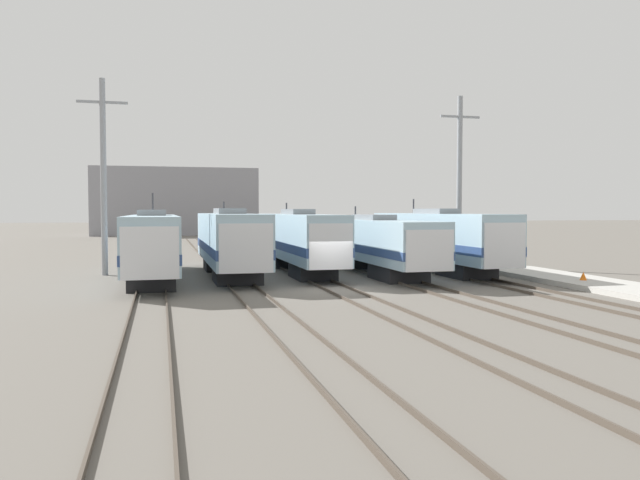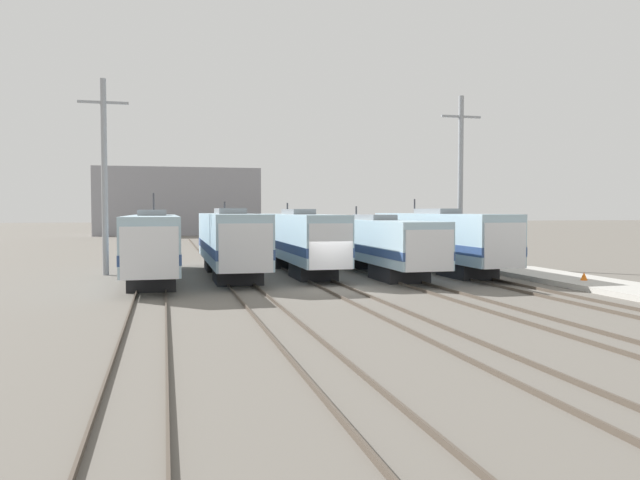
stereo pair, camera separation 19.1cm
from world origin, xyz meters
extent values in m
plane|color=#666059|center=(0.00, 0.00, 0.00)|extent=(400.00, 400.00, 0.00)
cube|color=#4C4238|center=(-10.24, 0.00, 0.07)|extent=(0.07, 120.00, 0.15)
cube|color=#4C4238|center=(-8.80, 0.00, 0.07)|extent=(0.07, 120.00, 0.15)
cube|color=#4C4238|center=(-5.48, 0.00, 0.07)|extent=(0.07, 120.00, 0.15)
cube|color=#4C4238|center=(-4.04, 0.00, 0.07)|extent=(0.07, 120.00, 0.15)
cube|color=#4C4238|center=(-0.72, 0.00, 0.07)|extent=(0.07, 120.00, 0.15)
cube|color=#4C4238|center=(0.72, 0.00, 0.07)|extent=(0.07, 120.00, 0.15)
cube|color=#4C4238|center=(4.04, 0.00, 0.07)|extent=(0.07, 120.00, 0.15)
cube|color=#4C4238|center=(5.48, 0.00, 0.07)|extent=(0.07, 120.00, 0.15)
cube|color=#4C4238|center=(8.80, 0.00, 0.07)|extent=(0.07, 120.00, 0.15)
cube|color=#4C4238|center=(10.24, 0.00, 0.07)|extent=(0.07, 120.00, 0.15)
cube|color=#232326|center=(-9.52, 2.99, 0.47)|extent=(2.47, 3.94, 0.95)
cube|color=#232326|center=(-9.52, 11.94, 0.47)|extent=(2.47, 3.94, 0.95)
cube|color=#9EBCCC|center=(-9.52, 7.46, 2.42)|extent=(2.91, 17.90, 2.94)
cube|color=navy|center=(-9.52, 7.46, 1.83)|extent=(2.95, 17.94, 0.53)
cube|color=silver|center=(-9.52, -0.70, 2.20)|extent=(2.68, 1.77, 2.50)
cube|color=black|center=(-9.52, -1.51, 2.75)|extent=(2.28, 0.08, 0.70)
cube|color=gray|center=(-9.52, 7.46, 4.06)|extent=(1.60, 4.48, 0.35)
cylinder|color=#38383D|center=(-9.52, 11.40, 4.62)|extent=(0.12, 0.12, 1.47)
cube|color=#232326|center=(-4.76, 4.44, 0.47)|extent=(2.60, 3.55, 0.95)
cube|color=#232326|center=(-4.76, 12.50, 0.47)|extent=(2.60, 3.55, 0.95)
cube|color=#9EBCCC|center=(-4.76, 8.47, 2.47)|extent=(3.06, 16.13, 3.03)
cube|color=navy|center=(-4.76, 8.47, 1.86)|extent=(3.10, 16.17, 0.55)
cube|color=silver|center=(-4.76, 1.46, 2.24)|extent=(2.82, 2.30, 2.58)
cube|color=black|center=(-4.76, 0.38, 2.81)|extent=(2.39, 0.08, 0.72)
cube|color=gray|center=(-4.76, 8.47, 4.16)|extent=(1.68, 4.03, 0.35)
cylinder|color=#38383D|center=(-4.76, 12.02, 4.40)|extent=(0.12, 0.12, 0.83)
cube|color=#232326|center=(0.00, 5.55, 0.47)|extent=(2.30, 3.79, 0.95)
cube|color=#232326|center=(0.00, 14.17, 0.47)|extent=(2.30, 3.79, 0.95)
cube|color=#9EBCCC|center=(0.00, 9.86, 2.44)|extent=(2.70, 17.24, 2.98)
cube|color=navy|center=(0.00, 9.86, 1.85)|extent=(2.74, 17.28, 0.54)
cube|color=silver|center=(0.00, 2.13, 2.22)|extent=(2.49, 1.97, 2.54)
cube|color=black|center=(0.00, 1.22, 2.78)|extent=(2.11, 0.08, 0.71)
cube|color=gray|center=(0.00, 9.86, 4.11)|extent=(1.49, 4.31, 0.35)
cylinder|color=#38383D|center=(0.00, 13.65, 4.34)|extent=(0.12, 0.12, 0.82)
cube|color=#232326|center=(4.76, 3.36, 0.47)|extent=(2.52, 3.97, 0.95)
cube|color=#232326|center=(4.76, 12.38, 0.47)|extent=(2.52, 3.97, 0.95)
cube|color=#9EBCCC|center=(4.76, 7.87, 2.26)|extent=(2.96, 18.05, 2.62)
cube|color=navy|center=(4.76, 7.87, 1.74)|extent=(3.00, 18.09, 0.47)
cube|color=silver|center=(4.76, -0.33, 2.06)|extent=(2.72, 1.85, 2.23)
cube|color=black|center=(4.76, -1.17, 2.55)|extent=(2.31, 0.08, 0.62)
cube|color=gray|center=(4.76, 7.87, 3.75)|extent=(1.63, 4.51, 0.35)
cylinder|color=#38383D|center=(4.76, 11.84, 4.04)|extent=(0.12, 0.12, 0.93)
cube|color=#232326|center=(9.52, 3.89, 0.47)|extent=(2.37, 3.95, 0.95)
cube|color=#232326|center=(9.52, 12.87, 0.47)|extent=(2.37, 3.95, 0.95)
cube|color=#9EBCCC|center=(9.52, 8.38, 2.46)|extent=(2.79, 17.95, 3.02)
cube|color=navy|center=(9.52, 8.38, 1.86)|extent=(2.83, 17.99, 0.54)
cube|color=silver|center=(9.52, 0.54, 2.23)|extent=(2.57, 2.47, 2.57)
cube|color=black|center=(9.52, -0.62, 2.80)|extent=(2.18, 0.08, 0.72)
cube|color=gray|center=(9.52, 8.38, 4.15)|extent=(1.53, 4.49, 0.35)
cylinder|color=#38383D|center=(9.52, 12.33, 4.51)|extent=(0.12, 0.12, 1.08)
cylinder|color=gray|center=(-12.56, 10.83, 6.32)|extent=(0.39, 0.39, 12.64)
cube|color=gray|center=(-12.56, 10.83, 11.12)|extent=(3.13, 0.16, 0.16)
cylinder|color=gray|center=(12.53, 10.83, 6.32)|extent=(0.39, 0.39, 12.64)
cube|color=gray|center=(12.53, 10.83, 11.12)|extent=(3.13, 0.16, 0.16)
cube|color=#B7B5AD|center=(14.17, 0.00, 0.15)|extent=(4.00, 120.00, 0.30)
cone|color=orange|center=(13.88, -1.62, 0.53)|extent=(0.39, 0.39, 0.46)
cube|color=gray|center=(-6.50, 82.28, 5.72)|extent=(27.53, 15.49, 11.45)
camera|label=1|loc=(-9.00, -31.60, 4.18)|focal=35.00mm
camera|label=2|loc=(-8.81, -31.65, 4.18)|focal=35.00mm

